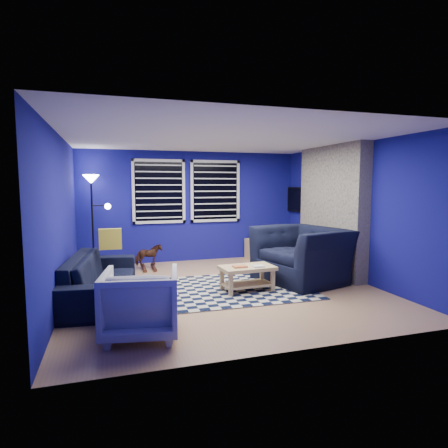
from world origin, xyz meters
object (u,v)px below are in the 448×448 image
armchair_big (302,255)px  sofa (101,277)px  armchair_bent (141,303)px  tv (298,200)px  floor_lamp (93,192)px  cabinet (258,248)px  rocking_horse (149,255)px  coffee_table (247,273)px

armchair_big → sofa: bearing=-104.9°
armchair_bent → tv: bearing=-127.8°
sofa → floor_lamp: floor_lamp is taller
floor_lamp → sofa: bearing=-85.6°
sofa → cabinet: sofa is taller
armchair_bent → floor_lamp: 4.01m
armchair_bent → armchair_big: bearing=-141.2°
rocking_horse → cabinet: size_ratio=0.91×
coffee_table → floor_lamp: 3.68m
cabinet → coffee_table: bearing=-118.9°
sofa → coffee_table: 2.30m
armchair_bent → cabinet: (3.05, 3.86, -0.14)m
tv → sofa: (-4.41, -1.99, -1.06)m
armchair_big → floor_lamp: 4.34m
sofa → cabinet: size_ratio=3.94×
cabinet → floor_lamp: bearing=178.6°
sofa → armchair_big: armchair_big is taller
coffee_table → sofa: bearing=173.4°
coffee_table → cabinet: bearing=63.9°
armchair_bent → floor_lamp: floor_lamp is taller
armchair_bent → coffee_table: (1.82, 1.35, -0.09)m
tv → armchair_big: bearing=-116.0°
sofa → armchair_bent: 1.68m
coffee_table → rocking_horse: bearing=123.4°
armchair_bent → cabinet: armchair_bent is taller
coffee_table → cabinet: size_ratio=1.55×
armchair_big → rocking_horse: bearing=-140.6°
sofa → coffee_table: bearing=-90.3°
sofa → rocking_horse: bearing=-19.7°
tv → sofa: bearing=-155.7°
tv → rocking_horse: (-3.51, -0.15, -1.11)m
rocking_horse → armchair_big: bearing=-139.4°
sofa → armchair_bent: size_ratio=2.67×
sofa → rocking_horse: 2.05m
tv → floor_lamp: floor_lamp is taller
cabinet → armchair_bent: bearing=-131.1°
tv → armchair_big: size_ratio=0.67×
armchair_bent → floor_lamp: size_ratio=0.44×
armchair_big → cabinet: 2.21m
tv → armchair_big: 2.35m
armchair_big → cabinet: bearing=163.0°
armchair_big → rocking_horse: (-2.56, 1.79, -0.19)m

